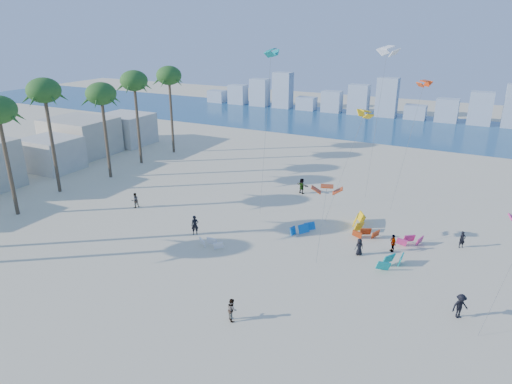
% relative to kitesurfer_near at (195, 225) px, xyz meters
% --- Properties ---
extents(ground, '(220.00, 220.00, 0.00)m').
position_rel_kitesurfer_near_xyz_m(ground, '(2.41, -13.58, -0.96)').
color(ground, beige).
rests_on(ground, ground).
extents(ocean, '(220.00, 220.00, 0.00)m').
position_rel_kitesurfer_near_xyz_m(ocean, '(2.41, 58.42, -0.95)').
color(ocean, navy).
rests_on(ocean, ground).
extents(kitesurfer_near, '(0.84, 0.78, 1.92)m').
position_rel_kitesurfer_near_xyz_m(kitesurfer_near, '(0.00, 0.00, 0.00)').
color(kitesurfer_near, black).
rests_on(kitesurfer_near, ground).
extents(kitesurfer_mid, '(1.01, 1.01, 1.66)m').
position_rel_kitesurfer_near_xyz_m(kitesurfer_mid, '(9.95, -10.13, -0.13)').
color(kitesurfer_mid, gray).
rests_on(kitesurfer_mid, ground).
extents(kitesurfers_far, '(34.88, 19.21, 1.89)m').
position_rel_kitesurfer_near_xyz_m(kitesurfers_far, '(11.09, 5.89, -0.07)').
color(kitesurfers_far, black).
rests_on(kitesurfers_far, ground).
extents(grounded_kites, '(18.86, 12.64, 1.10)m').
position_rel_kitesurfer_near_xyz_m(grounded_kites, '(13.32, 5.30, -0.48)').
color(grounded_kites, white).
rests_on(grounded_kites, ground).
extents(flying_kites, '(35.35, 29.62, 17.42)m').
position_rel_kitesurfer_near_xyz_m(flying_kites, '(16.83, 12.52, 10.62)').
color(flying_kites, '#B73812').
rests_on(flying_kites, ground).
extents(palm_row, '(9.08, 44.80, 14.01)m').
position_rel_kitesurfer_near_xyz_m(palm_row, '(-19.70, 2.57, 10.45)').
color(palm_row, brown).
rests_on(palm_row, ground).
extents(beachfront_buildings, '(11.50, 43.00, 6.00)m').
position_rel_kitesurfer_near_xyz_m(beachfront_buildings, '(-31.28, 7.24, 1.71)').
color(beachfront_buildings, beige).
rests_on(beachfront_buildings, ground).
extents(distant_skyline, '(85.00, 3.00, 8.40)m').
position_rel_kitesurfer_near_xyz_m(distant_skyline, '(1.22, 68.42, 2.13)').
color(distant_skyline, '#9EADBF').
rests_on(distant_skyline, ground).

